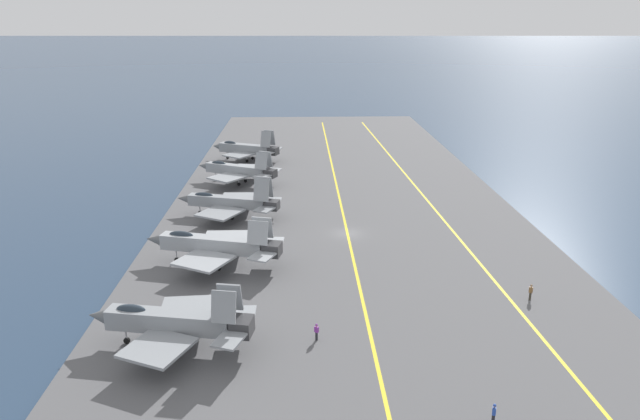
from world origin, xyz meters
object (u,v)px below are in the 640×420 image
parked_jet_fifth (246,149)px  crew_brown_vest (531,292)px  crew_purple_vest (317,331)px  parked_jet_third (230,202)px  parked_jet_fourth (238,170)px  parked_jet_nearest (172,321)px  crew_blue_vest (494,413)px  parked_jet_second (214,245)px

parked_jet_fifth → crew_brown_vest: 73.39m
parked_jet_fifth → crew_purple_vest: 72.44m
parked_jet_third → parked_jet_fourth: (18.30, 0.62, 0.22)m
parked_jet_nearest → parked_jet_third: size_ratio=0.95×
parked_jet_fourth → parked_jet_fifth: size_ratio=1.04×
crew_brown_vest → crew_blue_vest: bearing=151.9°
parked_jet_third → crew_purple_vest: size_ratio=9.49×
parked_jet_nearest → crew_purple_vest: 13.16m
crew_purple_vest → parked_jet_nearest: bearing=93.4°
parked_jet_nearest → parked_jet_fourth: bearing=-0.4°
crew_blue_vest → crew_purple_vest: bearing=46.2°
parked_jet_nearest → parked_jet_fourth: (54.35, -0.42, -0.09)m
parked_jet_third → parked_jet_fourth: 18.31m
parked_jet_fifth → crew_purple_vest: (-71.30, -12.71, -1.62)m
parked_jet_fourth → crew_brown_vest: 58.48m
crew_brown_vest → crew_blue_vest: size_ratio=1.00×
parked_jet_third → parked_jet_fourth: parked_jet_third is taller
parked_jet_third → crew_purple_vest: parked_jet_third is taller
parked_jet_third → crew_brown_vest: parked_jet_third is taller
parked_jet_fourth → crew_brown_vest: bearing=-142.5°
parked_jet_second → parked_jet_fourth: size_ratio=1.09×
parked_jet_second → crew_purple_vest: 21.03m
parked_jet_fourth → crew_purple_vest: bearing=-166.8°
parked_jet_second → parked_jet_fifth: 53.96m
parked_jet_nearest → parked_jet_third: bearing=-1.6°
parked_jet_third → parked_jet_fifth: parked_jet_fifth is taller
parked_jet_third → crew_brown_vest: size_ratio=8.99×
parked_jet_second → crew_brown_vest: 36.20m
parked_jet_third → parked_jet_fourth: size_ratio=1.03×
parked_jet_second → parked_jet_fourth: 36.23m
parked_jet_nearest → parked_jet_second: size_ratio=0.90×
parked_jet_second → crew_purple_vest: bearing=-145.9°
parked_jet_fifth → parked_jet_nearest: bearing=179.7°
crew_purple_vest → crew_blue_vest: (-12.12, -12.66, 0.05)m
parked_jet_second → parked_jet_third: 17.93m
crew_brown_vest → parked_jet_fifth: bearing=29.1°
parked_jet_nearest → parked_jet_third: parked_jet_third is taller
parked_jet_second → crew_brown_vest: (-10.17, -34.70, -1.75)m
crew_brown_vest → parked_jet_second: bearing=73.7°
parked_jet_second → parked_jet_nearest: bearing=176.0°
parked_jet_nearest → crew_blue_vest: (-11.34, -25.68, -1.68)m
parked_jet_second → crew_blue_vest: parked_jet_second is taller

